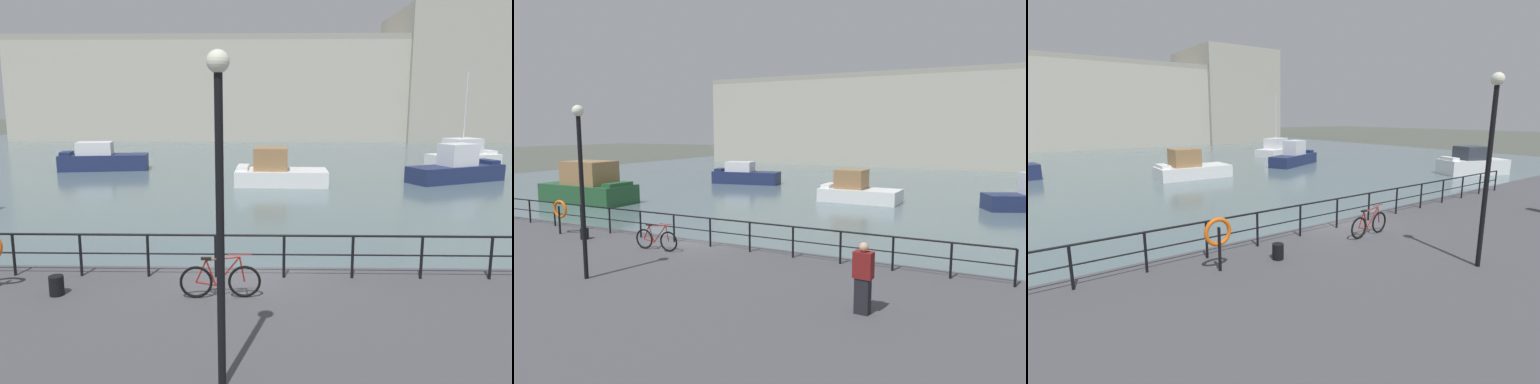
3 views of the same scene
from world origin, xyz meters
The scene contains 11 objects.
ground_plane centered at (0.00, 0.00, 0.00)m, with size 240.00×240.00×0.00m, color #4C5147.
water_basin centered at (0.00, 30.20, 0.01)m, with size 80.00×60.00×0.01m, color slate.
harbor_building centered at (6.00, 55.87, 6.54)m, with size 62.38×17.13×16.22m.
moored_harbor_tender centered at (-11.36, 23.36, 0.79)m, with size 6.43×3.00×2.04m.
moored_blue_motorboat centered at (15.95, 26.74, 0.79)m, with size 5.92×4.36×7.08m.
moored_cabin_cruiser centered at (12.44, 18.69, 0.81)m, with size 6.57×4.39×2.35m.
moored_green_narrowboat centered at (1.28, 17.15, 0.79)m, with size 5.50×2.71×2.24m.
quay_railing centered at (-1.41, -0.75, 1.50)m, with size 24.82×0.07×1.08m.
parked_bicycle centered at (-0.36, -2.03, 1.15)m, with size 1.77×0.16×0.98m.
mooring_bollard centered at (-3.99, -1.97, 0.98)m, with size 0.32×0.32×0.44m, color black.
quay_lamp_post centered at (-0.01, -5.47, 3.88)m, with size 0.32×0.32×4.91m.
Camera 1 is at (0.65, -12.28, 5.00)m, focal length 34.92 mm.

